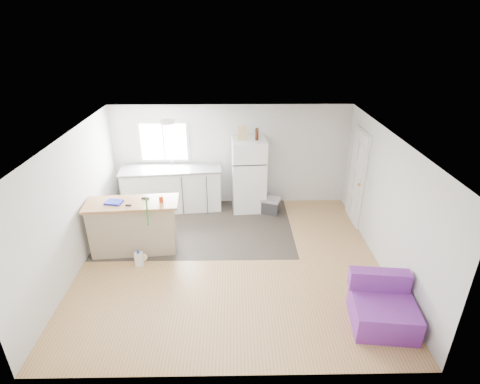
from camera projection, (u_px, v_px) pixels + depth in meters
The scene contains 19 objects.
room at pixel (230, 204), 6.55m from camera, with size 5.51×5.01×2.41m.
vinyl_zone at pixel (198, 227), 8.18m from camera, with size 4.05×2.50×0.00m, color #2E2823.
window at pixel (164, 142), 8.62m from camera, with size 1.18×0.06×0.98m.
interior_door at pixel (357, 178), 8.07m from camera, with size 0.11×0.92×2.10m.
ceiling_fixture at pixel (167, 121), 7.12m from camera, with size 0.30×0.30×0.07m, color white.
kitchen_cabinets at pixel (172, 188), 8.76m from camera, with size 2.35×0.94×1.32m.
peninsula at pixel (133, 226), 7.16m from camera, with size 1.76×0.79×1.05m.
refrigerator at pixel (249, 175), 8.63m from camera, with size 0.80×0.76×1.70m.
cooler at pixel (269, 205), 8.70m from camera, with size 0.57×0.48×0.37m.
purple_seat at pixel (382, 308), 5.54m from camera, with size 0.98×0.94×0.73m.
cleaner_jug at pixel (139, 259), 6.87m from camera, with size 0.15×0.12×0.32m.
mop at pixel (145, 249), 7.00m from camera, with size 0.28×0.37×1.36m.
red_cup at pixel (161, 199), 6.92m from camera, with size 0.08×0.08×0.12m, color red.
blue_tray at pixel (114, 202), 6.90m from camera, with size 0.30×0.22×0.04m, color #1321B4.
tool_a at pixel (145, 198), 7.06m from camera, with size 0.14×0.05×0.03m, color black.
tool_b at pixel (128, 205), 6.80m from camera, with size 0.10×0.04×0.03m, color black.
cardboard_box at pixel (242, 133), 8.18m from camera, with size 0.20×0.10×0.30m, color tan.
bottle_left at pixel (257, 135), 8.17m from camera, with size 0.07×0.07×0.25m, color #3D180B.
bottle_right at pixel (257, 134), 8.23m from camera, with size 0.07×0.07×0.25m, color #3D180B.
Camera 1 is at (0.07, -5.83, 4.19)m, focal length 28.00 mm.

